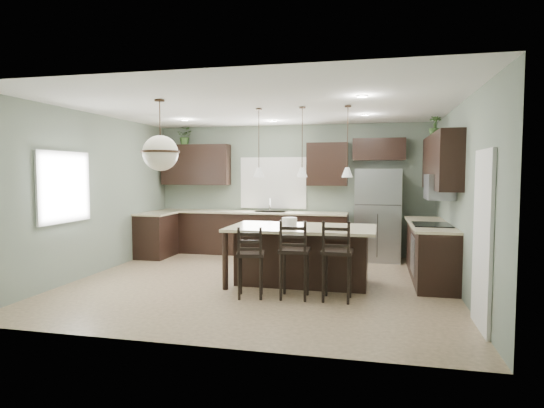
{
  "coord_description": "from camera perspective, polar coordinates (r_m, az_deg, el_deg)",
  "views": [
    {
      "loc": [
        1.78,
        -7.02,
        1.78
      ],
      "look_at": [
        0.1,
        0.4,
        1.25
      ],
      "focal_mm": 30.0,
      "sensor_mm": 36.0,
      "label": 1
    }
  ],
  "objects": [
    {
      "name": "cooktop",
      "position": [
        7.71,
        19.4,
        -2.46
      ],
      "size": [
        0.58,
        0.75,
        0.02
      ],
      "primitive_type": "cube",
      "color": "black",
      "rests_on": "right_countertop"
    },
    {
      "name": "right_upper_cabs",
      "position": [
        7.96,
        20.42,
        4.96
      ],
      "size": [
        0.34,
        2.35,
        0.9
      ],
      "primitive_type": "cube",
      "color": "black",
      "rests_on": "room_shell"
    },
    {
      "name": "back_lower_cabs",
      "position": [
        9.92,
        -2.74,
        -3.72
      ],
      "size": [
        4.2,
        0.6,
        0.9
      ],
      "primitive_type": "cube",
      "color": "black",
      "rests_on": "ground"
    },
    {
      "name": "window_back",
      "position": [
        10.0,
        0.17,
        2.67
      ],
      "size": [
        1.35,
        0.02,
        1.0
      ],
      "primitive_type": "cube",
      "color": "white",
      "rests_on": "room_shell"
    },
    {
      "name": "back_upper_left",
      "position": [
        10.37,
        -9.53,
        4.87
      ],
      "size": [
        1.55,
        0.34,
        0.9
      ],
      "primitive_type": "cube",
      "color": "black",
      "rests_on": "room_shell"
    },
    {
      "name": "kitchen_island",
      "position": [
        7.26,
        3.74,
        -6.48
      ],
      "size": [
        2.31,
        1.33,
        0.92
      ],
      "primitive_type": "cube",
      "rotation": [
        0.0,
        0.0,
        -0.01
      ],
      "color": "black",
      "rests_on": "ground"
    },
    {
      "name": "chandelier",
      "position": [
        6.62,
        -13.86,
        8.38
      ],
      "size": [
        0.54,
        0.54,
        1.0
      ],
      "primitive_type": null,
      "color": "beige",
      "rests_on": "room_shell"
    },
    {
      "name": "pendant_center",
      "position": [
        7.15,
        3.81,
        7.74
      ],
      "size": [
        0.17,
        0.17,
        1.1
      ],
      "primitive_type": null,
      "color": "white",
      "rests_on": "room_shell"
    },
    {
      "name": "ground",
      "position": [
        7.46,
        -1.45,
        -9.83
      ],
      "size": [
        6.0,
        6.0,
        0.0
      ],
      "primitive_type": "plane",
      "color": "#9E8466",
      "rests_on": "ground"
    },
    {
      "name": "microwave",
      "position": [
        7.68,
        20.25,
        2.02
      ],
      "size": [
        0.4,
        0.75,
        0.4
      ],
      "primitive_type": "cube",
      "color": "gray",
      "rests_on": "right_upper_cabs"
    },
    {
      "name": "plant_right_wall",
      "position": [
        8.58,
        19.79,
        9.15
      ],
      "size": [
        0.22,
        0.22,
        0.37
      ],
      "primitive_type": "imported",
      "rotation": [
        0.0,
        0.0,
        -0.06
      ],
      "color": "#2C481F",
      "rests_on": "right_upper_cabs"
    },
    {
      "name": "bar_stool_left",
      "position": [
        6.5,
        -2.72,
        -7.26
      ],
      "size": [
        0.45,
        0.45,
        1.03
      ],
      "primitive_type": "cube",
      "rotation": [
        0.0,
        0.0,
        0.21
      ],
      "color": "black",
      "rests_on": "ground"
    },
    {
      "name": "window_left",
      "position": [
        7.84,
        -24.71,
        1.94
      ],
      "size": [
        0.02,
        1.1,
        1.0
      ],
      "primitive_type": "cube",
      "color": "white",
      "rests_on": "room_shell"
    },
    {
      "name": "left_return_cabs",
      "position": [
        9.89,
        -14.33,
        -3.86
      ],
      "size": [
        0.6,
        0.9,
        0.9
      ],
      "primitive_type": "cube",
      "color": "black",
      "rests_on": "ground"
    },
    {
      "name": "wall_oven_front",
      "position": [
        7.76,
        17.21,
        -6.07
      ],
      "size": [
        0.01,
        0.72,
        0.6
      ],
      "primitive_type": "cube",
      "color": "gray",
      "rests_on": "right_lower_cabs"
    },
    {
      "name": "bar_stool_center",
      "position": [
        6.45,
        2.84,
        -6.92
      ],
      "size": [
        0.44,
        0.44,
        1.12
      ],
      "primitive_type": "cube",
      "rotation": [
        0.0,
        0.0,
        0.05
      ],
      "color": "black",
      "rests_on": "ground"
    },
    {
      "name": "plant_back_left",
      "position": [
        10.47,
        -10.84,
        8.35
      ],
      "size": [
        0.36,
        0.31,
        0.38
      ],
      "primitive_type": "imported",
      "rotation": [
        0.0,
        0.0,
        0.06
      ],
      "color": "#335425",
      "rests_on": "back_upper_left"
    },
    {
      "name": "pantry_door",
      "position": [
        5.65,
        24.91,
        -4.13
      ],
      "size": [
        0.04,
        0.82,
        2.04
      ],
      "primitive_type": "cube",
      "color": "white",
      "rests_on": "ground"
    },
    {
      "name": "room_shell",
      "position": [
        7.24,
        -1.48,
        3.34
      ],
      "size": [
        6.0,
        6.0,
        6.0
      ],
      "color": "slate",
      "rests_on": "ground"
    },
    {
      "name": "back_countertop",
      "position": [
        9.84,
        -2.78,
        -1.03
      ],
      "size": [
        4.2,
        0.66,
        0.04
      ],
      "primitive_type": "cube",
      "color": "beige",
      "rests_on": "back_lower_cabs"
    },
    {
      "name": "refrigerator",
      "position": [
        9.42,
        13.1,
        -1.33
      ],
      "size": [
        0.9,
        0.74,
        1.85
      ],
      "primitive_type": "cube",
      "color": "#9B9DA4",
      "rests_on": "ground"
    },
    {
      "name": "sink_inset",
      "position": [
        9.73,
        -0.23,
        -0.99
      ],
      "size": [
        0.7,
        0.45,
        0.01
      ],
      "primitive_type": "cube",
      "color": "gray",
      "rests_on": "back_countertop"
    },
    {
      "name": "pendant_left",
      "position": [
        7.3,
        -1.66,
        7.67
      ],
      "size": [
        0.17,
        0.17,
        1.1
      ],
      "primitive_type": null,
      "color": "silver",
      "rests_on": "room_shell"
    },
    {
      "name": "pendant_right",
      "position": [
        7.07,
        9.46,
        7.74
      ],
      "size": [
        0.17,
        0.17,
        1.1
      ],
      "primitive_type": null,
      "color": "white",
      "rests_on": "room_shell"
    },
    {
      "name": "serving_dish",
      "position": [
        7.22,
        2.2,
        -2.26
      ],
      "size": [
        0.24,
        0.24,
        0.14
      ],
      "primitive_type": "cylinder",
      "color": "silver",
      "rests_on": "kitchen_island"
    },
    {
      "name": "fridge_header",
      "position": [
        9.61,
        13.26,
        6.69
      ],
      "size": [
        1.05,
        0.34,
        0.45
      ],
      "primitive_type": "cube",
      "color": "black",
      "rests_on": "room_shell"
    },
    {
      "name": "faucet",
      "position": [
        9.69,
        -0.27,
        -0.15
      ],
      "size": [
        0.02,
        0.02,
        0.28
      ],
      "primitive_type": "cylinder",
      "color": "silver",
      "rests_on": "back_countertop"
    },
    {
      "name": "right_countertop",
      "position": [
        7.99,
        19.17,
        -2.42
      ],
      "size": [
        0.66,
        2.35,
        0.04
      ],
      "primitive_type": "cube",
      "color": "beige",
      "rests_on": "right_lower_cabs"
    },
    {
      "name": "bar_stool_right",
      "position": [
        6.39,
        8.17,
        -7.03
      ],
      "size": [
        0.43,
        0.43,
        1.13
      ],
      "primitive_type": "cube",
      "rotation": [
        0.0,
        0.0,
        -0.02
      ],
      "color": "black",
      "rests_on": "ground"
    },
    {
      "name": "right_lower_cabs",
      "position": [
        8.05,
        19.24,
        -5.74
      ],
      "size": [
        0.6,
        2.35,
        0.9
      ],
      "primitive_type": "cube",
      "color": "black",
      "rests_on": "ground"
    },
    {
      "name": "back_upper_right",
      "position": [
        9.65,
        6.96,
        4.97
      ],
      "size": [
        0.85,
        0.34,
        0.9
      ],
      "primitive_type": "cube",
      "color": "black",
      "rests_on": "room_shell"
    },
    {
      "name": "left_return_countertop",
      "position": [
        9.83,
        -14.28,
        -1.15
      ],
      "size": [
        0.66,
        0.96,
        0.04
      ],
      "primitive_type": "cube",
      "color": "beige",
      "rests_on": "left_return_cabs"
    }
  ]
}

